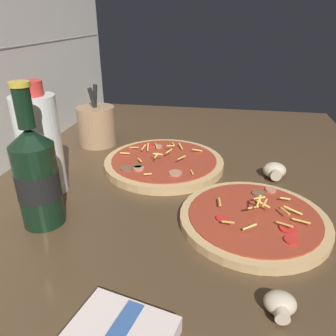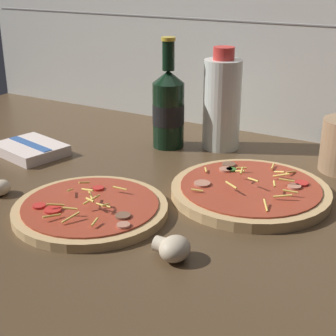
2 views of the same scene
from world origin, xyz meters
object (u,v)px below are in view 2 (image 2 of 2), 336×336
Objects in this scene: mushroom_left at (173,248)px; pizza_near at (89,209)px; dish_towel at (30,149)px; mushroom_right at (0,187)px; pizza_far at (250,191)px; oil_bottle at (222,103)px; beer_bottle at (168,108)px.

pizza_near is at bearing 163.93° from mushroom_left.
dish_towel is (-50.21, 22.98, -0.63)cm from mushroom_left.
dish_towel is at bearing 119.16° from mushroom_right.
pizza_far is 51.94cm from dish_towel.
oil_bottle is at bearing 83.04° from pizza_near.
beer_bottle is 32.97cm from dish_towel.
mushroom_left is 39.63cm from mushroom_right.
dish_towel is at bearing -176.20° from pizza_far.
pizza_far is at bearing 86.51° from mushroom_left.
mushroom_left is (14.73, -49.03, -8.93)cm from oil_bottle.
mushroom_left is 0.32× the size of dish_towel.
beer_bottle is at bearing 71.08° from mushroom_right.
dish_towel is at bearing 155.40° from mushroom_left.
pizza_far is at bearing -32.02° from beer_bottle.
mushroom_left is 1.27× the size of mushroom_right.
mushroom_left is at bearing -16.07° from pizza_near.
oil_bottle is 5.39× the size of mushroom_right.
beer_bottle is 5.86× the size of mushroom_right.
beer_bottle reaches higher than dish_towel.
beer_bottle is (-27.40, 17.13, 8.32)cm from pizza_far.
pizza_far is at bearing -54.14° from oil_bottle.
pizza_far is at bearing 3.80° from dish_towel.
mushroom_left is (-1.61, -26.43, 0.76)cm from pizza_far.
mushroom_right is at bearing -60.84° from dish_towel.
pizza_near is 34.77cm from dish_towel.
oil_bottle is at bearing 26.30° from beer_bottle.
beer_bottle is (-5.78, 37.80, 8.47)cm from pizza_near.
oil_bottle is at bearing 36.27° from dish_towel.
oil_bottle is (5.28, 43.26, 9.85)cm from pizza_near.
oil_bottle reaches higher than mushroom_right.
dish_towel is at bearing -143.73° from oil_bottle.
oil_bottle is 4.24× the size of mushroom_left.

